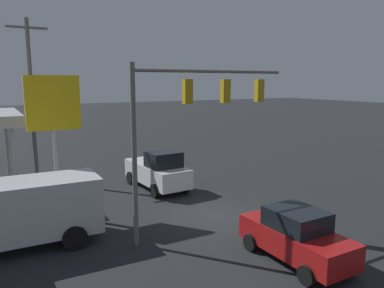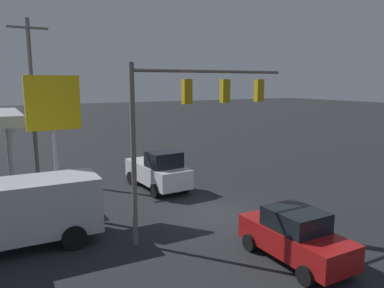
% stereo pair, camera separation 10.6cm
% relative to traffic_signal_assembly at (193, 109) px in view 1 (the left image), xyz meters
% --- Properties ---
extents(ground_plane, '(200.00, 200.00, 0.00)m').
position_rel_traffic_signal_assembly_xyz_m(ground_plane, '(-1.89, -1.50, -5.34)').
color(ground_plane, black).
extents(traffic_signal_assembly, '(7.19, 0.43, 7.18)m').
position_rel_traffic_signal_assembly_xyz_m(traffic_signal_assembly, '(0.00, 0.00, 0.00)').
color(traffic_signal_assembly, slate).
rests_on(traffic_signal_assembly, ground).
extents(utility_pole, '(2.40, 0.26, 10.34)m').
position_rel_traffic_signal_assembly_xyz_m(utility_pole, '(4.83, -12.31, 0.12)').
color(utility_pole, slate).
rests_on(utility_pole, ground).
extents(price_sign, '(2.44, 0.27, 6.75)m').
position_rel_traffic_signal_assembly_xyz_m(price_sign, '(4.71, -4.92, -0.28)').
color(price_sign, '#B7B7BC').
rests_on(price_sign, ground).
extents(delivery_truck, '(6.85, 2.67, 3.58)m').
position_rel_traffic_signal_assembly_xyz_m(delivery_truck, '(7.23, -1.90, -3.64)').
color(delivery_truck, silver).
rests_on(delivery_truck, ground).
extents(sedan_far, '(2.09, 4.42, 1.93)m').
position_rel_traffic_signal_assembly_xyz_m(sedan_far, '(-1.97, 4.09, -4.38)').
color(sedan_far, maroon).
rests_on(sedan_far, ground).
extents(pickup_parked, '(2.51, 5.31, 2.40)m').
position_rel_traffic_signal_assembly_xyz_m(pickup_parked, '(-1.41, -6.89, -4.23)').
color(pickup_parked, silver).
rests_on(pickup_parked, ground).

